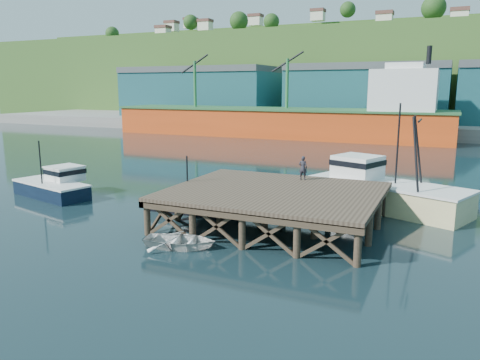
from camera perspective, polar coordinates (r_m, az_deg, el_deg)
The scene contains 12 objects.
ground at distance 30.14m, azimuth -5.69°, elevation -4.20°, with size 300.00×300.00×0.00m, color black.
wharf at distance 27.23m, azimuth 4.13°, elevation -1.63°, with size 12.00×10.00×2.62m.
far_quay at distance 96.51m, azimuth 15.57°, elevation 6.67°, with size 160.00×40.00×2.00m, color gray.
warehouse_left at distance 102.89m, azimuth -4.67°, elevation 10.36°, with size 32.00×16.00×9.00m, color #1B5259.
warehouse_mid at distance 91.33m, azimuth 15.26°, elevation 9.91°, with size 28.00×16.00×9.00m, color #1B5259.
cargo_ship at distance 76.83m, azimuth 6.78°, elevation 7.66°, with size 55.50×10.00×13.75m.
hillside at distance 126.03m, azimuth 17.98°, elevation 12.06°, with size 220.00×50.00×22.00m, color #2D511E.
boat_navy at distance 37.45m, azimuth -21.65°, elevation -0.56°, with size 7.16×4.55×4.23m.
boat_black at distance 30.93m, azimuth -5.59°, elevation -2.48°, with size 6.07×5.14×3.75m.
trawler at distance 32.53m, azimuth 17.13°, elevation -0.88°, with size 11.11×7.32×7.01m.
dinghy at distance 24.02m, azimuth -7.32°, elevation -7.33°, with size 2.63×3.68×0.76m, color silver.
dockworker at distance 30.38m, azimuth 7.68°, elevation 1.47°, with size 0.56×0.37×1.53m, color black.
Camera 1 is at (14.58, -25.14, 7.99)m, focal length 35.00 mm.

